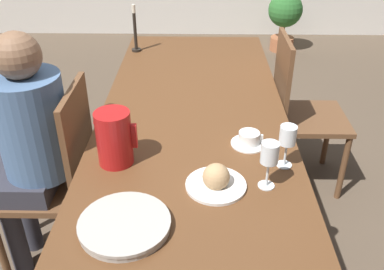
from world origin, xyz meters
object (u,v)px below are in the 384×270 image
Objects in this scene: chair_opposite at (299,110)px; wine_glass_juice at (288,138)px; red_pitcher at (114,138)px; candlestick_tall at (135,34)px; teacup_near_person at (249,139)px; person_seated at (28,140)px; potted_plant at (285,16)px; serving_tray at (125,225)px; wine_glass_water at (270,155)px; bread_plate at (216,180)px; chair_person_side at (58,176)px.

wine_glass_juice is at bearing -16.44° from chair_opposite.
candlestick_tall is (-0.08, 1.23, 0.00)m from red_pitcher.
wine_glass_juice is 1.17× the size of teacup_near_person.
red_pitcher is 0.74× the size of candlestick_tall.
red_pitcher is (0.42, -0.19, 0.13)m from person_seated.
person_seated reaches higher than teacup_near_person.
teacup_near_person is 3.26m from potted_plant.
serving_tray reaches higher than potted_plant.
wine_glass_juice is (0.09, 0.13, -0.01)m from wine_glass_water.
red_pitcher is 0.34× the size of potted_plant.
bread_plate is at bearing -153.00° from wine_glass_juice.
wine_glass_water is at bearing -111.44° from chair_person_side.
red_pitcher reaches higher than bread_plate.
chair_person_side reaches higher than potted_plant.
teacup_near_person reaches higher than potted_plant.
bread_plate is at bearing -71.38° from candlestick_tall.
candlestick_tall is 2.50m from potted_plant.
chair_opposite is 1.00m from wine_glass_juice.
wine_glass_juice is 0.67m from serving_tray.
person_seated reaches higher than serving_tray.
wine_glass_juice is 3.40m from potted_plant.
person_seated is 5.50× the size of red_pitcher.
potted_plant is (1.25, 3.30, -0.46)m from red_pitcher.
red_pitcher reaches higher than serving_tray.
person_seated is (-0.09, -0.02, 0.21)m from chair_person_side.
wine_glass_water reaches higher than bread_plate.
person_seated is 5.44× the size of bread_plate.
person_seated is at bearing -107.86° from candlestick_tall.
chair_opposite is at bearing -62.49° from person_seated.
red_pitcher is at bearing -110.71° from potted_plant.
red_pitcher is at bearing 178.80° from wine_glass_juice.
chair_person_side is 1.07m from wine_glass_juice.
wine_glass_water is 0.16m from wine_glass_juice.
chair_opposite is 1.32m from red_pitcher.
person_seated is at bearing 102.79° from chair_person_side.
wine_glass_water is 0.83× the size of bread_plate.
bread_plate is at bearing -27.25° from chair_opposite.
chair_person_side reaches higher than teacup_near_person.
teacup_near_person is 0.68× the size of bread_plate.
chair_person_side is 6.37× the size of teacup_near_person.
potted_plant is (1.58, 3.09, -0.12)m from chair_person_side.
candlestick_tall reaches higher than chair_person_side.
bread_plate is (0.71, -0.36, 0.26)m from chair_person_side.
wine_glass_juice is at bearing -102.71° from chair_person_side.
candlestick_tall reaches higher than wine_glass_water.
wine_glass_water is (0.98, -0.33, 0.16)m from person_seated.
wine_glass_water is at bearing -108.58° from person_seated.
candlestick_tall is 0.46× the size of potted_plant.
chair_person_side is 0.52m from red_pitcher.
candlestick_tall reaches higher than chair_opposite.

